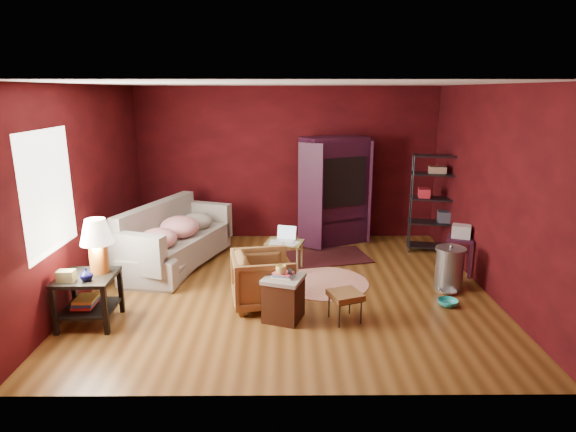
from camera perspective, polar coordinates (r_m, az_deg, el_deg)
name	(u,v)px	position (r m, az deg, el deg)	size (l,w,h in m)	color
room	(285,191)	(6.48, -0.34, 2.97)	(5.54, 5.04, 2.84)	brown
sofa	(172,240)	(7.81, -13.57, -2.80)	(2.18, 0.64, 0.85)	gray
armchair	(263,277)	(6.25, -3.00, -7.21)	(0.75, 0.71, 0.78)	black
pet_bowl_steel	(448,285)	(7.02, 18.42, -7.82)	(0.24, 0.06, 0.24)	silver
pet_bowl_turquoise	(448,296)	(6.65, 18.47, -9.03)	(0.26, 0.08, 0.26)	#27B9B3
vase	(86,275)	(5.98, -22.79, -6.43)	(0.14, 0.15, 0.14)	#0B0B38
mug	(281,269)	(5.72, -0.82, -6.25)	(0.13, 0.10, 0.13)	#E1CB6E
side_table	(92,262)	(6.14, -22.19, -5.03)	(0.65, 0.65, 1.27)	black
sofa_cushions	(173,239)	(7.80, -13.42, -2.65)	(1.54, 2.34, 0.91)	gray
hamper	(283,297)	(5.91, -0.54, -9.61)	(0.57, 0.57, 0.63)	#45210F
footstool	(345,296)	(5.90, 6.80, -9.41)	(0.46, 0.46, 0.37)	black
rug_round	(324,283)	(7.08, 4.31, -7.88)	(1.38, 1.38, 0.01)	beige
rug_oriental	(328,257)	(8.11, 4.73, -4.83)	(1.48, 1.16, 0.01)	#441215
laptop_desk	(285,244)	(7.41, -0.39, -3.36)	(0.63, 0.53, 0.68)	olive
tv_armoire	(334,189)	(8.69, 5.50, 3.23)	(1.38, 1.16, 1.93)	#340E23
wire_shelving	(436,199)	(8.55, 17.10, 1.91)	(0.87, 0.50, 1.68)	#24262B
small_stand	(461,238)	(7.69, 19.80, -2.42)	(0.50, 0.50, 0.76)	#340E23
trash_can	(449,268)	(7.13, 18.58, -5.88)	(0.47, 0.47, 0.65)	#959A9C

